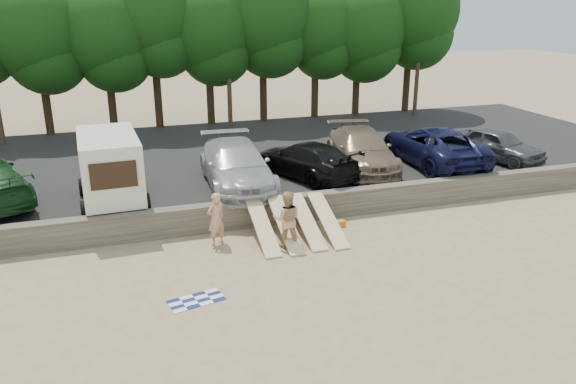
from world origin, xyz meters
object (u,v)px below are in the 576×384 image
(car_4, at_px, (362,149))
(cooler, at_px, (307,222))
(car_2, at_px, (237,165))
(car_5, at_px, (434,145))
(box_trailer, at_px, (110,165))
(car_6, at_px, (498,145))
(car_3, at_px, (305,159))
(beachgoer_a, at_px, (216,219))
(beachgoer_b, at_px, (287,219))

(car_4, distance_m, cooler, 5.83)
(car_2, distance_m, car_5, 9.26)
(box_trailer, xyz_separation_m, car_6, (17.10, 0.50, -0.69))
(car_3, bearing_deg, box_trailer, -16.27)
(car_2, bearing_deg, car_3, 10.78)
(car_6, relative_size, cooler, 11.45)
(car_4, distance_m, car_5, 3.42)
(car_4, relative_size, car_5, 0.94)
(car_3, height_order, cooler, car_3)
(car_2, height_order, car_4, car_2)
(beachgoer_a, bearing_deg, car_3, -163.06)
(beachgoer_a, xyz_separation_m, beachgoer_b, (2.20, -0.86, 0.05))
(car_4, xyz_separation_m, car_5, (3.40, -0.37, 0.01))
(car_6, bearing_deg, box_trailer, 162.21)
(car_5, height_order, beachgoer_b, car_5)
(beachgoer_b, bearing_deg, car_4, -115.19)
(box_trailer, height_order, cooler, box_trailer)
(car_2, bearing_deg, cooler, -56.62)
(car_4, distance_m, car_6, 6.54)
(box_trailer, height_order, beachgoer_a, box_trailer)
(box_trailer, distance_m, beachgoer_b, 6.91)
(box_trailer, distance_m, car_5, 14.06)
(box_trailer, relative_size, car_4, 0.73)
(car_2, bearing_deg, car_6, 2.92)
(car_6, bearing_deg, car_4, 153.14)
(car_4, bearing_deg, car_5, 3.59)
(car_2, relative_size, car_5, 0.99)
(car_4, height_order, beachgoer_a, car_4)
(car_4, relative_size, cooler, 15.01)
(car_3, relative_size, cooler, 13.39)
(car_2, height_order, car_5, car_2)
(car_6, bearing_deg, car_5, 151.85)
(car_4, distance_m, beachgoer_a, 8.77)
(car_5, bearing_deg, beachgoer_a, 23.48)
(car_2, distance_m, cooler, 3.90)
(car_6, relative_size, beachgoer_b, 2.24)
(box_trailer, bearing_deg, beachgoer_a, -48.79)
(car_4, xyz_separation_m, cooler, (-3.99, -4.02, -1.37))
(car_2, bearing_deg, box_trailer, -171.94)
(car_4, bearing_deg, car_3, -160.82)
(beachgoer_a, xyz_separation_m, cooler, (3.43, 0.62, -0.76))
(car_2, height_order, beachgoer_b, car_2)
(car_2, distance_m, beachgoer_b, 4.69)
(car_5, distance_m, beachgoer_a, 11.65)
(car_5, distance_m, car_6, 3.12)
(beachgoer_a, height_order, beachgoer_b, beachgoer_b)
(cooler, bearing_deg, car_3, 78.16)
(car_3, distance_m, car_5, 6.19)
(car_3, relative_size, beachgoer_a, 2.77)
(car_2, xyz_separation_m, beachgoer_a, (-1.57, -3.75, -0.65))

